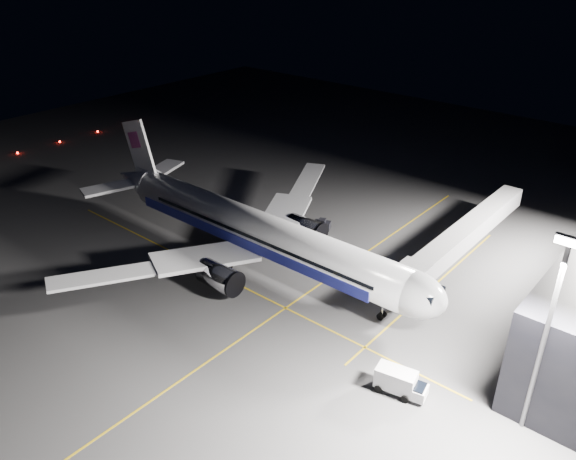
{
  "coord_description": "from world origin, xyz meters",
  "views": [
    {
      "loc": [
        48.14,
        -50.63,
        41.82
      ],
      "look_at": [
        3.77,
        1.86,
        6.0
      ],
      "focal_mm": 35.0,
      "sensor_mm": 36.0,
      "label": 1
    }
  ],
  "objects_px": {
    "service_truck": "(400,382)",
    "safety_cone_a": "(303,262)",
    "jet_bridge": "(461,237)",
    "floodlight_mast_south": "(549,322)",
    "safety_cone_c": "(320,246)",
    "airliner": "(253,230)",
    "baggage_tug": "(322,225)",
    "safety_cone_b": "(309,256)"
  },
  "relations": [
    {
      "from": "floodlight_mast_south",
      "to": "service_truck",
      "type": "distance_m",
      "value": 16.16
    },
    {
      "from": "jet_bridge",
      "to": "service_truck",
      "type": "height_order",
      "value": "jet_bridge"
    },
    {
      "from": "baggage_tug",
      "to": "safety_cone_a",
      "type": "relative_size",
      "value": 6.11
    },
    {
      "from": "safety_cone_b",
      "to": "safety_cone_c",
      "type": "height_order",
      "value": "safety_cone_b"
    },
    {
      "from": "safety_cone_b",
      "to": "safety_cone_a",
      "type": "bearing_deg",
      "value": -77.98
    },
    {
      "from": "floodlight_mast_south",
      "to": "safety_cone_b",
      "type": "bearing_deg",
      "value": 161.39
    },
    {
      "from": "safety_cone_a",
      "to": "jet_bridge",
      "type": "bearing_deg",
      "value": 39.37
    },
    {
      "from": "safety_cone_b",
      "to": "safety_cone_c",
      "type": "relative_size",
      "value": 1.04
    },
    {
      "from": "airliner",
      "to": "safety_cone_b",
      "type": "xyz_separation_m",
      "value": [
        5.53,
        5.95,
        -4.83
      ]
    },
    {
      "from": "floodlight_mast_south",
      "to": "service_truck",
      "type": "relative_size",
      "value": 3.68
    },
    {
      "from": "safety_cone_c",
      "to": "airliner",
      "type": "bearing_deg",
      "value": -118.16
    },
    {
      "from": "safety_cone_a",
      "to": "safety_cone_c",
      "type": "distance_m",
      "value": 5.41
    },
    {
      "from": "airliner",
      "to": "baggage_tug",
      "type": "xyz_separation_m",
      "value": [
        1.53,
        14.31,
        -4.29
      ]
    },
    {
      "from": "baggage_tug",
      "to": "safety_cone_a",
      "type": "height_order",
      "value": "baggage_tug"
    },
    {
      "from": "airliner",
      "to": "service_truck",
      "type": "distance_m",
      "value": 31.55
    },
    {
      "from": "floodlight_mast_south",
      "to": "safety_cone_c",
      "type": "xyz_separation_m",
      "value": [
        -36.08,
        15.34,
        -12.05
      ]
    },
    {
      "from": "baggage_tug",
      "to": "safety_cone_b",
      "type": "relative_size",
      "value": 4.84
    },
    {
      "from": "service_truck",
      "to": "safety_cone_a",
      "type": "xyz_separation_m",
      "value": [
        -23.82,
        13.77,
        -1.19
      ]
    },
    {
      "from": "safety_cone_c",
      "to": "jet_bridge",
      "type": "bearing_deg",
      "value": 25.78
    },
    {
      "from": "floodlight_mast_south",
      "to": "baggage_tug",
      "type": "height_order",
      "value": "floodlight_mast_south"
    },
    {
      "from": "safety_cone_b",
      "to": "baggage_tug",
      "type": "bearing_deg",
      "value": 115.6
    },
    {
      "from": "service_truck",
      "to": "safety_cone_b",
      "type": "height_order",
      "value": "service_truck"
    },
    {
      "from": "airliner",
      "to": "safety_cone_b",
      "type": "height_order",
      "value": "airliner"
    },
    {
      "from": "floodlight_mast_south",
      "to": "safety_cone_a",
      "type": "relative_size",
      "value": 39.2
    },
    {
      "from": "floodlight_mast_south",
      "to": "baggage_tug",
      "type": "xyz_separation_m",
      "value": [
        -39.55,
        20.32,
        -11.5
      ]
    },
    {
      "from": "baggage_tug",
      "to": "jet_bridge",
      "type": "bearing_deg",
      "value": -13.94
    },
    {
      "from": "floodlight_mast_south",
      "to": "jet_bridge",
      "type": "bearing_deg",
      "value": 126.79
    },
    {
      "from": "floodlight_mast_south",
      "to": "baggage_tug",
      "type": "bearing_deg",
      "value": 152.81
    },
    {
      "from": "baggage_tug",
      "to": "safety_cone_c",
      "type": "height_order",
      "value": "baggage_tug"
    },
    {
      "from": "safety_cone_b",
      "to": "floodlight_mast_south",
      "type": "bearing_deg",
      "value": -18.61
    },
    {
      "from": "floodlight_mast_south",
      "to": "safety_cone_c",
      "type": "relative_size",
      "value": 32.43
    },
    {
      "from": "jet_bridge",
      "to": "safety_cone_c",
      "type": "xyz_separation_m",
      "value": [
        -18.08,
        -8.73,
        -4.26
      ]
    },
    {
      "from": "jet_bridge",
      "to": "baggage_tug",
      "type": "height_order",
      "value": "jet_bridge"
    },
    {
      "from": "jet_bridge",
      "to": "safety_cone_b",
      "type": "xyz_separation_m",
      "value": [
        -17.55,
        -12.1,
        -4.25
      ]
    },
    {
      "from": "baggage_tug",
      "to": "safety_cone_c",
      "type": "distance_m",
      "value": 6.09
    },
    {
      "from": "service_truck",
      "to": "safety_cone_b",
      "type": "bearing_deg",
      "value": 135.96
    },
    {
      "from": "airliner",
      "to": "service_truck",
      "type": "height_order",
      "value": "airliner"
    },
    {
      "from": "service_truck",
      "to": "baggage_tug",
      "type": "distance_m",
      "value": 37.11
    },
    {
      "from": "jet_bridge",
      "to": "floodlight_mast_south",
      "type": "distance_m",
      "value": 31.05
    },
    {
      "from": "service_truck",
      "to": "safety_cone_b",
      "type": "xyz_separation_m",
      "value": [
        -24.24,
        15.72,
        -1.12
      ]
    },
    {
      "from": "safety_cone_a",
      "to": "safety_cone_c",
      "type": "xyz_separation_m",
      "value": [
        -0.96,
        5.32,
        0.06
      ]
    },
    {
      "from": "service_truck",
      "to": "floodlight_mast_south",
      "type": "bearing_deg",
      "value": 7.29
    }
  ]
}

